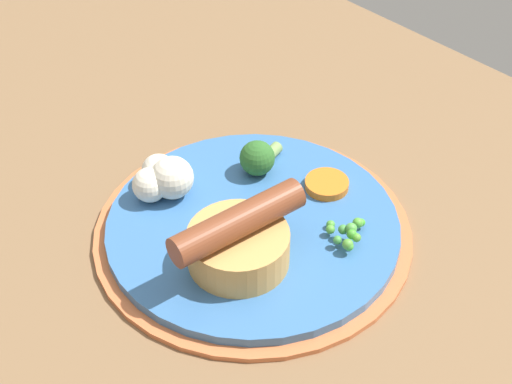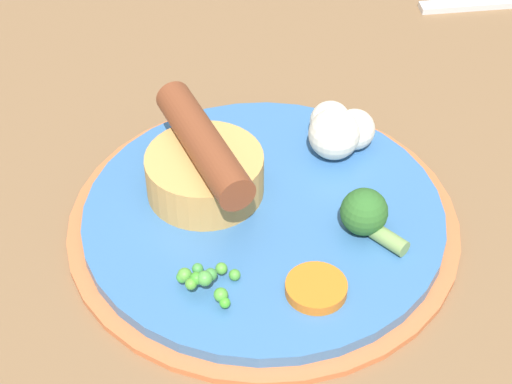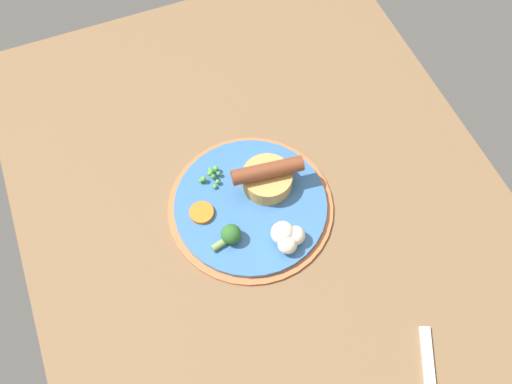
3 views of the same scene
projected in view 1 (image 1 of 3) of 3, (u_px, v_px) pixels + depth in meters
dining_table at (201, 237)px, 76.71cm from camera, size 110.00×80.00×3.00cm
dinner_plate at (253, 231)px, 74.38cm from camera, size 27.72×27.72×1.40cm
sausage_pudding at (238, 241)px, 68.88cm from camera, size 8.39×12.10×5.74cm
pea_pile at (348, 233)px, 71.57cm from camera, size 3.92×3.95×1.90cm
broccoli_floret_near at (258, 158)px, 78.20cm from camera, size 3.27×5.27×3.27cm
cauliflower_floret at (162, 178)px, 75.68cm from camera, size 5.42×5.17×3.89cm
carrot_slice_0 at (327, 184)px, 77.18cm from camera, size 5.33×5.33×0.75cm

